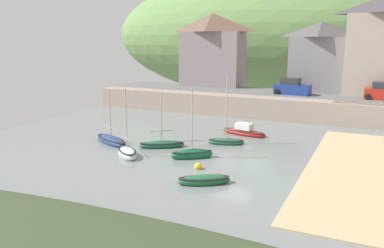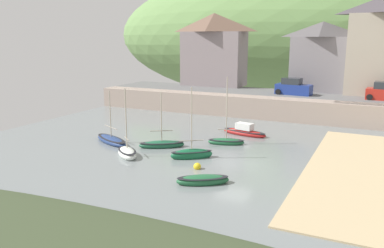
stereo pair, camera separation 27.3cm
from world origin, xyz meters
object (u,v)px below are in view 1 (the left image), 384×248
Objects in this scene: sailboat_white_hull at (204,180)px; sailboat_blue_trim at (127,153)px; parked_car_near_slipway at (292,88)px; waterfront_building_left at (213,49)px; mooring_buoy at (198,167)px; rowboat_small_beached at (244,131)px; sailboat_tall_mast at (226,141)px; church_with_spire at (382,20)px; dinghy_open_wooden at (162,144)px; fishing_boat_green at (111,140)px; waterfront_building_centre at (320,56)px; motorboat_with_cabin at (192,154)px.

sailboat_blue_trim is at bearing 127.17° from sailboat_white_hull.
waterfront_building_left is at bearing 166.17° from parked_car_near_slipway.
sailboat_white_hull is 6.31× the size of mooring_buoy.
parked_car_near_slipway reaches higher than mooring_buoy.
waterfront_building_left is 2.10× the size of rowboat_small_beached.
sailboat_blue_trim is at bearing -147.81° from sailboat_tall_mast.
church_with_spire is 37.05m from sailboat_blue_trim.
fishing_boat_green is at bearing 154.72° from dinghy_open_wooden.
sailboat_tall_mast reaches higher than sailboat_blue_trim.
sailboat_white_hull is (-9.04, -34.10, -10.81)m from church_with_spire.
dinghy_open_wooden reaches higher than sailboat_white_hull.
dinghy_open_wooden is 4.74m from fishing_boat_green.
sailboat_tall_mast is at bearing -102.60° from waterfront_building_centre.
rowboat_small_beached is 1.10× the size of parked_car_near_slipway.
church_with_spire reaches higher than waterfront_building_centre.
parked_car_near_slipway is (12.02, -4.50, -4.21)m from waterfront_building_left.
sailboat_white_hull is at bearing -0.38° from fishing_boat_green.
church_with_spire is at bearing 71.53° from mooring_buoy.
dinghy_open_wooden reaches higher than mooring_buoy.
sailboat_blue_trim is at bearing -81.34° from waterfront_building_left.
parked_car_near_slipway is (3.19, 21.02, 2.88)m from motorboat_with_cabin.
parked_car_near_slipway is at bearing -117.23° from waterfront_building_centre.
waterfront_building_centre is at bearing 52.67° from sailboat_white_hull.
waterfront_building_centre is 1.75× the size of dinghy_open_wooden.
waterfront_building_centre reaches higher than sailboat_white_hull.
rowboat_small_beached is 0.85× the size of sailboat_blue_trim.
dinghy_open_wooden is 8.92× the size of mooring_buoy.
fishing_boat_green is (0.55, -24.47, -7.17)m from waterfront_building_left.
waterfront_building_centre is 22.01m from sailboat_tall_mast.
fishing_boat_green is 12.61m from sailboat_white_hull.
parked_car_near_slipway is at bearing 37.51° from dinghy_open_wooden.
mooring_buoy is at bearing -87.58° from parked_car_near_slipway.
dinghy_open_wooden is at bearing -161.96° from sailboat_tall_mast.
church_with_spire is at bearing 80.66° from fishing_boat_green.
church_with_spire is 2.83× the size of sailboat_tall_mast.
fishing_boat_green is (-20.31, -28.47, -10.80)m from church_with_spire.
mooring_buoy is at bearing 8.18° from fishing_boat_green.
waterfront_building_left is 28.49m from sailboat_blue_trim.
parked_car_near_slipway is 23.40m from mooring_buoy.
parked_car_near_slipway is (11.47, 19.97, 2.97)m from fishing_boat_green.
church_with_spire reaches higher than dinghy_open_wooden.
waterfront_building_left is 20.76m from rowboat_small_beached.
sailboat_white_hull is at bearing -58.27° from mooring_buoy.
sailboat_white_hull is (2.99, -4.59, -0.09)m from motorboat_with_cabin.
rowboat_small_beached is at bearing 66.45° from sailboat_tall_mast.
dinghy_open_wooden is 3.97m from motorboat_with_cabin.
rowboat_small_beached is 12.16m from sailboat_blue_trim.
sailboat_white_hull is 25.78m from parked_car_near_slipway.
rowboat_small_beached is at bearing -92.20° from parked_car_near_slipway.
sailboat_white_hull is at bearing 21.82° from sailboat_blue_trim.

